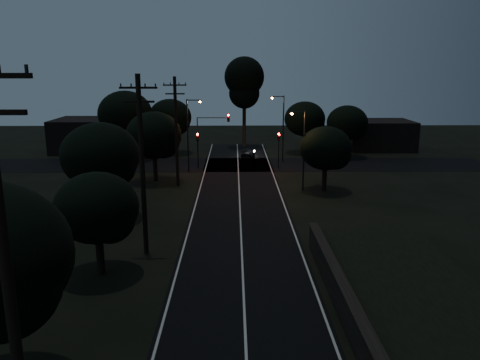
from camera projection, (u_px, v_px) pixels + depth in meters
name	position (u px, v px, depth m)	size (l,w,h in m)	color
road_surface	(239.00, 188.00, 45.12)	(60.00, 70.00, 0.03)	black
retaining_wall	(450.00, 358.00, 17.76)	(6.93, 26.00, 1.60)	black
utility_pole_near	(8.00, 283.00, 11.40)	(2.20, 0.30, 12.00)	black
utility_pole_mid	(142.00, 163.00, 28.03)	(2.20, 0.30, 11.00)	black
utility_pole_far	(176.00, 130.00, 44.61)	(2.20, 0.30, 10.50)	black
tree_left_b	(99.00, 210.00, 25.47)	(4.60, 4.60, 5.85)	black
tree_left_c	(103.00, 158.00, 34.89)	(5.85, 5.85, 7.39)	black
tree_left_d	(156.00, 137.00, 46.63)	(5.57, 5.57, 7.07)	black
tree_far_nw	(171.00, 118.00, 62.14)	(5.71, 5.71, 7.23)	black
tree_far_w	(127.00, 115.00, 57.97)	(6.68, 6.68, 8.52)	black
tree_far_ne	(306.00, 120.00, 62.42)	(5.45, 5.45, 6.89)	black
tree_far_e	(349.00, 124.00, 59.62)	(5.20, 5.20, 6.60)	black
tree_right_a	(328.00, 149.00, 43.11)	(4.78, 4.78, 6.08)	black
tall_pine	(244.00, 82.00, 66.16)	(5.63, 5.63, 12.79)	black
building_left	(93.00, 135.00, 64.65)	(10.00, 8.00, 4.40)	black
building_right	(378.00, 135.00, 66.16)	(9.00, 7.00, 4.00)	black
signal_left	(198.00, 144.00, 53.01)	(0.28, 0.35, 4.10)	black
signal_right	(279.00, 144.00, 53.13)	(0.28, 0.35, 4.10)	black
signal_mast	(212.00, 131.00, 52.68)	(3.70, 0.35, 6.25)	black
streetlight_a	(189.00, 131.00, 50.65)	(1.66, 0.26, 8.00)	black
streetlight_b	(282.00, 124.00, 56.61)	(1.66, 0.26, 8.00)	black
streetlight_c	(302.00, 145.00, 43.08)	(1.46, 0.26, 7.50)	black
car	(248.00, 153.00, 59.45)	(1.46, 3.64, 1.24)	black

